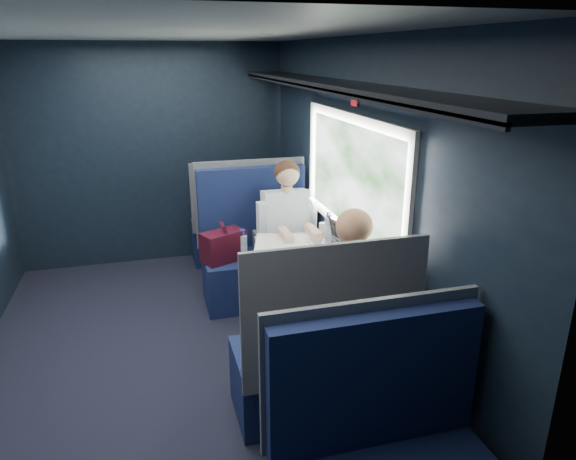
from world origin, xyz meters
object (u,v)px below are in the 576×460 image
object	(u,v)px
bottle_small	(328,227)
seat_bay_near	(255,255)
seat_bay_far	(318,358)
woman	(348,295)
cup	(323,228)
man	(289,228)
laptop	(332,238)
seat_row_front	(239,225)
table	(305,264)

from	to	relation	value
bottle_small	seat_bay_near	bearing A→B (deg)	131.73
seat_bay_near	seat_bay_far	distance (m)	1.74
seat_bay_far	woman	bearing A→B (deg)	33.82
seat_bay_far	cup	size ratio (longest dim) A/B	14.61
seat_bay_near	woman	xyz separation A→B (m)	(0.27, -1.58, 0.30)
man	woman	bearing A→B (deg)	-90.00
seat_bay_far	cup	world-z (taller)	seat_bay_far
seat_bay_near	laptop	size ratio (longest dim) A/B	3.98
seat_row_front	woman	distance (m)	2.54
table	cup	xyz separation A→B (m)	(0.30, 0.44, 0.12)
woman	bottle_small	xyz separation A→B (m)	(0.23, 1.02, 0.11)
table	man	distance (m)	0.70
seat_row_front	bottle_small	distance (m)	1.62
man	cup	xyz separation A→B (m)	(0.23, -0.26, 0.06)
laptop	table	bearing A→B (deg)	-151.13
seat_bay_near	seat_row_front	distance (m)	0.93
man	bottle_small	xyz separation A→B (m)	(0.23, -0.39, 0.12)
table	laptop	distance (m)	0.33
seat_row_front	laptop	size ratio (longest dim) A/B	3.67
seat_row_front	man	xyz separation A→B (m)	(0.25, -1.10, 0.31)
woman	cup	world-z (taller)	woman
woman	seat_row_front	bearing A→B (deg)	95.70
seat_bay_near	woman	bearing A→B (deg)	-80.29
seat_bay_near	seat_bay_far	world-z (taller)	same
laptop	bottle_small	xyz separation A→B (m)	(0.03, 0.16, 0.04)
seat_bay_far	seat_bay_near	bearing A→B (deg)	90.64
seat_row_front	laptop	distance (m)	1.75
seat_bay_far	woman	world-z (taller)	woman
table	seat_row_front	size ratio (longest dim) A/B	0.86
seat_bay_far	man	distance (m)	1.62
seat_bay_near	cup	bearing A→B (deg)	-40.58
table	seat_row_front	distance (m)	1.82
man	laptop	world-z (taller)	man
seat_bay_far	seat_row_front	distance (m)	2.67
table	seat_row_front	bearing A→B (deg)	95.80
woman	laptop	world-z (taller)	woman
seat_row_front	seat_bay_near	bearing A→B (deg)	-91.20
seat_bay_far	seat_row_front	xyz separation A→B (m)	(0.00, 2.67, -0.00)
table	seat_bay_far	bearing A→B (deg)	-101.78
seat_bay_near	table	bearing A→B (deg)	-76.90
bottle_small	cup	size ratio (longest dim) A/B	2.57
table	woman	world-z (taller)	woman
seat_bay_far	table	bearing A→B (deg)	78.22
seat_bay_far	man	size ratio (longest dim) A/B	0.95
man	seat_bay_far	bearing A→B (deg)	-99.03
seat_row_front	laptop	xyz separation A→B (m)	(0.45, -1.65, 0.39)
seat_row_front	woman	world-z (taller)	woman
man	cup	distance (m)	0.35
cup	table	bearing A→B (deg)	-124.07
table	seat_bay_near	bearing A→B (deg)	103.10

